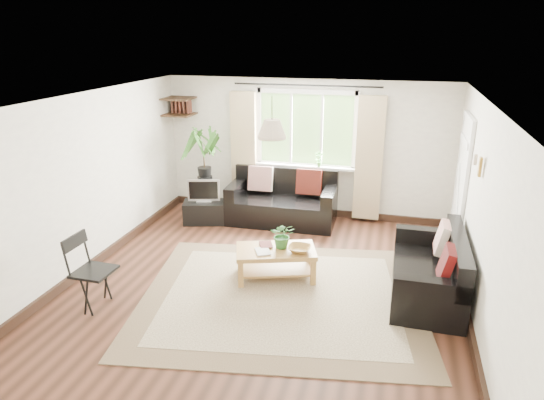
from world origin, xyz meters
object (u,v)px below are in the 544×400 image
(sofa_back, at_px, (282,199))
(folding_chair, at_px, (94,273))
(tv_stand, at_px, (205,212))
(sofa_right, at_px, (428,267))
(palm_stand, at_px, (205,173))
(coffee_table, at_px, (276,264))

(sofa_back, relative_size, folding_chair, 2.00)
(sofa_back, bearing_deg, tv_stand, -165.31)
(sofa_right, distance_m, palm_stand, 4.20)
(tv_stand, xyz_separation_m, palm_stand, (-0.10, 0.33, 0.60))
(coffee_table, bearing_deg, sofa_back, 101.18)
(coffee_table, bearing_deg, palm_stand, 132.42)
(coffee_table, distance_m, folding_chair, 2.28)
(coffee_table, xyz_separation_m, tv_stand, (-1.68, 1.63, -0.02))
(sofa_back, xyz_separation_m, folding_chair, (-1.50, -3.24, 0.03))
(sofa_right, distance_m, coffee_table, 1.94)
(coffee_table, height_order, palm_stand, palm_stand)
(tv_stand, bearing_deg, coffee_table, -59.71)
(sofa_right, bearing_deg, folding_chair, -71.23)
(palm_stand, bearing_deg, coffee_table, -47.58)
(coffee_table, xyz_separation_m, palm_stand, (-1.79, 1.96, 0.58))
(sofa_back, relative_size, tv_stand, 2.58)
(folding_chair, bearing_deg, tv_stand, -2.68)
(palm_stand, relative_size, folding_chair, 1.74)
(sofa_right, relative_size, tv_stand, 2.34)
(sofa_right, xyz_separation_m, palm_stand, (-3.72, 1.91, 0.40))
(tv_stand, bearing_deg, folding_chair, -109.87)
(sofa_right, distance_m, tv_stand, 3.95)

